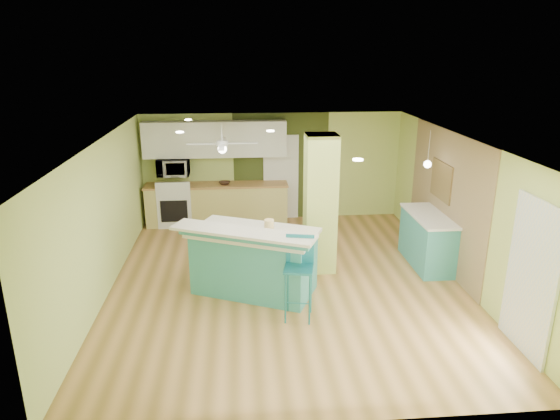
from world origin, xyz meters
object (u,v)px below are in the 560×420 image
at_px(peninsula, 254,260).
at_px(side_counter, 428,240).
at_px(canister, 269,225).
at_px(fruit_bowl, 225,183).
at_px(bar_stool, 299,264).

height_order(peninsula, side_counter, peninsula).
bearing_deg(peninsula, canister, 34.77).
xyz_separation_m(peninsula, fruit_bowl, (-0.54, 3.46, 0.40)).
bearing_deg(fruit_bowl, peninsula, -81.14).
relative_size(peninsula, side_counter, 1.62).
bearing_deg(side_counter, bar_stool, -147.18).
height_order(fruit_bowl, canister, canister).
bearing_deg(fruit_bowl, bar_stool, -74.58).
xyz_separation_m(fruit_bowl, canister, (0.80, -3.41, 0.18)).
relative_size(bar_stool, side_counter, 0.84).
bearing_deg(fruit_bowl, side_counter, -34.51).
relative_size(side_counter, fruit_bowl, 5.71).
distance_m(peninsula, side_counter, 3.38).
relative_size(peninsula, fruit_bowl, 9.25).
bearing_deg(bar_stool, fruit_bowl, 116.87).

